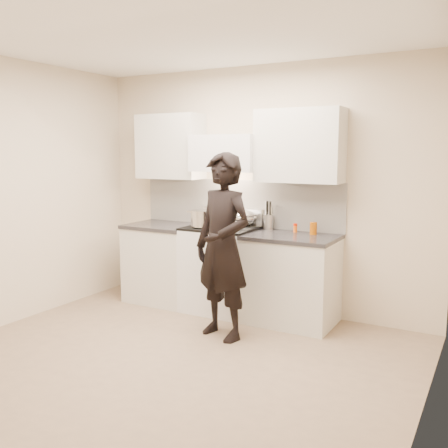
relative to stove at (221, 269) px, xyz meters
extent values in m
plane|color=#8A7257|center=(0.30, -1.42, -0.47)|extent=(4.00, 4.00, 0.00)
cube|color=beige|center=(0.30, 0.33, 0.88)|extent=(4.00, 0.04, 2.70)
cube|color=beige|center=(-1.70, -1.42, 0.88)|extent=(0.04, 3.50, 2.70)
cube|color=beige|center=(2.30, -1.42, 0.88)|extent=(0.04, 3.50, 2.70)
cube|color=white|center=(0.30, -1.42, 2.22)|extent=(4.00, 3.50, 0.02)
cube|color=white|center=(0.05, 0.31, 0.71)|extent=(2.50, 0.02, 0.53)
cube|color=#B6B6B6|center=(0.00, 0.28, 0.56)|extent=(0.76, 0.08, 0.20)
cube|color=silver|center=(0.00, 0.13, 1.28)|extent=(0.76, 0.40, 0.40)
cylinder|color=#BDBDBD|center=(0.00, -0.05, 1.10)|extent=(0.66, 0.02, 0.02)
cube|color=beige|center=(0.83, 0.16, 1.35)|extent=(0.90, 0.33, 0.75)
cube|color=beige|center=(-0.78, 0.16, 1.35)|extent=(0.80, 0.33, 0.75)
cube|color=beige|center=(0.43, 0.30, 0.63)|extent=(0.08, 0.01, 0.12)
cube|color=silver|center=(0.00, 0.00, -0.01)|extent=(0.76, 0.65, 0.92)
cube|color=black|center=(0.00, 0.00, 0.46)|extent=(0.76, 0.65, 0.02)
cube|color=silver|center=(0.16, 0.12, 0.47)|extent=(0.36, 0.34, 0.01)
cylinder|color=#BDBDBD|center=(0.00, -0.29, 0.31)|extent=(0.62, 0.02, 0.02)
cylinder|color=black|center=(-0.18, -0.15, 0.48)|extent=(0.18, 0.18, 0.01)
cylinder|color=black|center=(0.18, -0.15, 0.48)|extent=(0.18, 0.18, 0.01)
cylinder|color=black|center=(-0.18, 0.15, 0.48)|extent=(0.18, 0.18, 0.01)
cylinder|color=black|center=(0.18, 0.15, 0.48)|extent=(0.18, 0.18, 0.01)
cube|color=beige|center=(0.83, 0.00, -0.03)|extent=(0.90, 0.65, 0.88)
cube|color=black|center=(0.83, 0.00, 0.43)|extent=(0.92, 0.67, 0.04)
cube|color=beige|center=(-0.78, 0.00, -0.03)|extent=(0.80, 0.65, 0.88)
cube|color=black|center=(-0.78, 0.00, 0.43)|extent=(0.82, 0.67, 0.04)
ellipsoid|color=#BDBDBD|center=(0.20, 0.15, 0.57)|extent=(0.31, 0.31, 0.17)
torus|color=#BDBDBD|center=(0.20, 0.15, 0.61)|extent=(0.33, 0.33, 0.01)
ellipsoid|color=silver|center=(0.20, 0.15, 0.56)|extent=(0.18, 0.18, 0.08)
cylinder|color=white|center=(0.16, 0.02, 0.66)|extent=(0.14, 0.20, 0.17)
cylinder|color=#BDBDBD|center=(-0.16, -0.13, 0.57)|extent=(0.31, 0.31, 0.18)
cube|color=#BDBDBD|center=(-0.31, -0.16, 0.64)|extent=(0.06, 0.04, 0.01)
cube|color=#BDBDBD|center=(0.00, -0.10, 0.64)|extent=(0.06, 0.04, 0.01)
cylinder|color=#B6B6B6|center=(0.46, 0.23, 0.53)|extent=(0.12, 0.12, 0.17)
cylinder|color=black|center=(0.48, 0.23, 0.61)|extent=(0.01, 0.01, 0.29)
cylinder|color=white|center=(0.48, 0.25, 0.61)|extent=(0.01, 0.01, 0.29)
cylinder|color=#B6B6B6|center=(0.46, 0.26, 0.61)|extent=(0.01, 0.01, 0.29)
cylinder|color=black|center=(0.44, 0.25, 0.61)|extent=(0.01, 0.01, 0.29)
cylinder|color=#B6B6B6|center=(0.43, 0.23, 0.61)|extent=(0.01, 0.01, 0.29)
cylinder|color=white|center=(0.44, 0.21, 0.61)|extent=(0.01, 0.01, 0.29)
cylinder|color=black|center=(0.45, 0.20, 0.61)|extent=(0.01, 0.01, 0.29)
cylinder|color=#B6B6B6|center=(0.47, 0.21, 0.61)|extent=(0.01, 0.01, 0.29)
cylinder|color=orange|center=(0.79, 0.19, 0.48)|extent=(0.04, 0.04, 0.07)
cylinder|color=red|center=(0.79, 0.19, 0.53)|extent=(0.04, 0.04, 0.02)
cylinder|color=#A34C04|center=(1.00, 0.15, 0.51)|extent=(0.07, 0.07, 0.13)
imported|color=black|center=(0.41, -0.71, 0.41)|extent=(0.74, 0.59, 1.76)
camera|label=1|loc=(2.67, -4.73, 1.29)|focal=40.00mm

